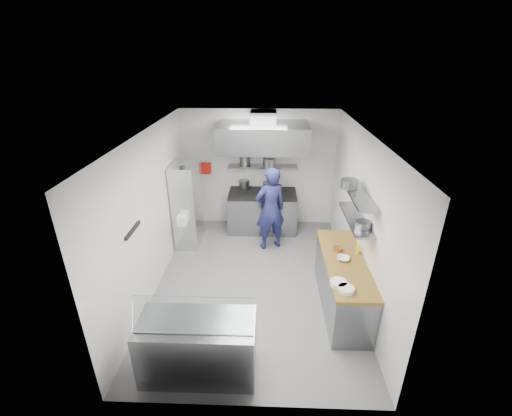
{
  "coord_description": "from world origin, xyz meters",
  "views": [
    {
      "loc": [
        0.21,
        -5.29,
        3.97
      ],
      "look_at": [
        0.0,
        0.6,
        1.25
      ],
      "focal_mm": 24.0,
      "sensor_mm": 36.0,
      "label": 1
    }
  ],
  "objects_px": {
    "gas_range": "(262,212)",
    "display_case": "(198,347)",
    "wire_rack": "(187,204)",
    "chef": "(270,209)"
  },
  "relations": [
    {
      "from": "gas_range",
      "to": "chef",
      "type": "xyz_separation_m",
      "value": [
        0.18,
        -0.82,
        0.47
      ]
    },
    {
      "from": "gas_range",
      "to": "wire_rack",
      "type": "bearing_deg",
      "value": -158.64
    },
    {
      "from": "gas_range",
      "to": "wire_rack",
      "type": "distance_m",
      "value": 1.81
    },
    {
      "from": "chef",
      "to": "wire_rack",
      "type": "relative_size",
      "value": 0.99
    },
    {
      "from": "chef",
      "to": "display_case",
      "type": "height_order",
      "value": "chef"
    },
    {
      "from": "display_case",
      "to": "chef",
      "type": "bearing_deg",
      "value": 73.87
    },
    {
      "from": "gas_range",
      "to": "chef",
      "type": "relative_size",
      "value": 0.87
    },
    {
      "from": "wire_rack",
      "to": "chef",
      "type": "bearing_deg",
      "value": -5.69
    },
    {
      "from": "gas_range",
      "to": "display_case",
      "type": "bearing_deg",
      "value": -100.62
    },
    {
      "from": "gas_range",
      "to": "display_case",
      "type": "distance_m",
      "value": 4.17
    }
  ]
}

